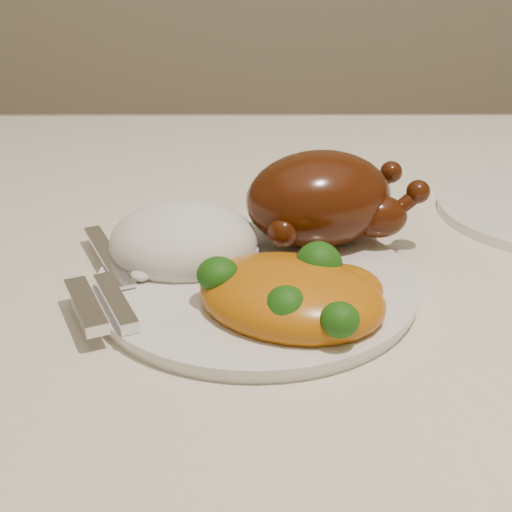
{
  "coord_description": "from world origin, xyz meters",
  "views": [
    {
      "loc": [
        -0.16,
        -0.54,
        1.05
      ],
      "look_at": [
        -0.16,
        -0.04,
        0.8
      ],
      "focal_mm": 50.0,
      "sensor_mm": 36.0,
      "label": 1
    }
  ],
  "objects": [
    {
      "name": "mac_and_cheese",
      "position": [
        -0.13,
        -0.08,
        0.79
      ],
      "size": [
        0.17,
        0.16,
        0.06
      ],
      "rotation": [
        0.0,
        0.0,
        -0.43
      ],
      "color": "#C66A0C",
      "rests_on": "dinner_plate"
    },
    {
      "name": "cutlery",
      "position": [
        -0.27,
        -0.06,
        0.78
      ],
      "size": [
        0.08,
        0.19,
        0.01
      ],
      "rotation": [
        0.0,
        0.0,
        0.42
      ],
      "color": "silver",
      "rests_on": "dinner_plate"
    },
    {
      "name": "dining_table",
      "position": [
        0.0,
        0.0,
        0.67
      ],
      "size": [
        1.6,
        0.9,
        0.76
      ],
      "color": "brown",
      "rests_on": "floor"
    },
    {
      "name": "rice_mound",
      "position": [
        -0.22,
        0.01,
        0.79
      ],
      "size": [
        0.13,
        0.12,
        0.07
      ],
      "rotation": [
        0.0,
        0.0,
        -0.04
      ],
      "color": "white",
      "rests_on": "dinner_plate"
    },
    {
      "name": "tablecloth",
      "position": [
        0.0,
        0.0,
        0.74
      ],
      "size": [
        1.73,
        1.03,
        0.18
      ],
      "color": "beige",
      "rests_on": "dining_table"
    },
    {
      "name": "dinner_plate",
      "position": [
        -0.16,
        -0.04,
        0.77
      ],
      "size": [
        0.29,
        0.29,
        0.01
      ],
      "primitive_type": "cylinder",
      "rotation": [
        0.0,
        0.0,
        -0.13
      ],
      "color": "silver",
      "rests_on": "tablecloth"
    },
    {
      "name": "roast_chicken",
      "position": [
        -0.1,
        0.04,
        0.82
      ],
      "size": [
        0.17,
        0.13,
        0.08
      ],
      "rotation": [
        0.0,
        0.0,
        0.28
      ],
      "color": "#471807",
      "rests_on": "dinner_plate"
    }
  ]
}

